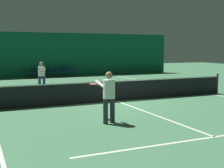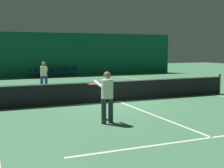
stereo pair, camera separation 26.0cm
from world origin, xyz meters
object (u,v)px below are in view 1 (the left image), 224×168
at_px(courtside_chair_0, 28,72).
at_px(courtside_chair_5, 64,71).
at_px(courtside_chair_1, 35,72).
at_px(courtside_chair_4, 57,71).
at_px(player_far, 42,74).
at_px(player_near, 108,93).
at_px(courtside_chair_2, 43,72).
at_px(courtside_chair_3, 50,71).
at_px(courtside_chair_6, 71,71).
at_px(tennis_net, 117,90).

xyz_separation_m(courtside_chair_0, courtside_chair_5, (3.07, 0.00, 0.00)).
bearing_deg(courtside_chair_1, courtside_chair_4, 90.00).
bearing_deg(player_far, player_near, 9.03).
relative_size(courtside_chair_0, courtside_chair_1, 1.00).
bearing_deg(courtside_chair_2, courtside_chair_1, -90.00).
relative_size(player_near, courtside_chair_4, 2.01).
distance_m(courtside_chair_0, courtside_chair_3, 1.84).
bearing_deg(courtside_chair_6, courtside_chair_5, -90.00).
bearing_deg(tennis_net, courtside_chair_5, 85.07).
bearing_deg(courtside_chair_5, courtside_chair_4, -90.00).
height_order(player_near, courtside_chair_2, player_near).
distance_m(courtside_chair_4, courtside_chair_5, 0.61).
bearing_deg(tennis_net, player_near, -118.60).
bearing_deg(courtside_chair_1, courtside_chair_0, -90.00).
relative_size(player_far, courtside_chair_5, 1.96).
bearing_deg(courtside_chair_4, courtside_chair_2, -90.00).
distance_m(player_far, courtside_chair_0, 7.93).
bearing_deg(player_far, courtside_chair_2, 174.83).
distance_m(courtside_chair_1, courtside_chair_5, 2.46).
relative_size(player_near, player_far, 1.02).
bearing_deg(courtside_chair_5, courtside_chair_6, 90.00).
bearing_deg(player_near, tennis_net, -38.13).
bearing_deg(courtside_chair_5, tennis_net, -4.93).
bearing_deg(player_far, courtside_chair_0, -176.43).
bearing_deg(courtside_chair_1, tennis_net, 5.79).
height_order(player_far, courtside_chair_0, player_far).
height_order(courtside_chair_0, courtside_chair_1, same).
relative_size(player_far, courtside_chair_2, 1.96).
distance_m(courtside_chair_2, courtside_chair_6, 2.46).
distance_m(player_near, courtside_chair_4, 17.05).
distance_m(player_near, courtside_chair_3, 16.96).
distance_m(player_near, courtside_chair_6, 17.27).
bearing_deg(courtside_chair_5, courtside_chair_3, -90.00).
height_order(tennis_net, player_far, player_far).
bearing_deg(courtside_chair_0, courtside_chair_1, 90.00).
bearing_deg(courtside_chair_3, courtside_chair_6, 90.00).
relative_size(tennis_net, courtside_chair_0, 14.29).
bearing_deg(courtside_chair_5, courtside_chair_0, -90.00).
bearing_deg(courtside_chair_4, courtside_chair_0, -90.00).
distance_m(player_near, courtside_chair_2, 16.91).
xyz_separation_m(tennis_net, courtside_chair_1, (-1.33, 13.11, -0.03)).
bearing_deg(courtside_chair_4, player_near, -8.62).
xyz_separation_m(courtside_chair_1, courtside_chair_2, (0.61, 0.00, 0.00)).
distance_m(tennis_net, courtside_chair_6, 13.22).
distance_m(courtside_chair_2, courtside_chair_5, 1.84).
distance_m(tennis_net, player_far, 5.75).
bearing_deg(courtside_chair_3, courtside_chair_0, -90.00).
bearing_deg(courtside_chair_0, player_near, -0.32).
distance_m(courtside_chair_0, courtside_chair_4, 2.46).
xyz_separation_m(courtside_chair_0, courtside_chair_4, (2.46, 0.00, 0.00)).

